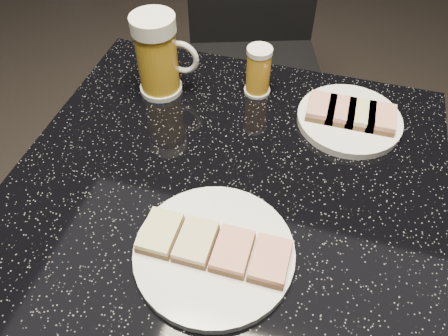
# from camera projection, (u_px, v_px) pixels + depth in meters

# --- Properties ---
(plate_large) EXTENTS (0.23, 0.23, 0.01)m
(plate_large) POSITION_uv_depth(u_px,v_px,m) (214.00, 252.00, 0.61)
(plate_large) COLOR white
(plate_large) RESTS_ON table
(plate_small) EXTENTS (0.19, 0.19, 0.01)m
(plate_small) POSITION_uv_depth(u_px,v_px,m) (349.00, 120.00, 0.79)
(plate_small) COLOR white
(plate_small) RESTS_ON table
(table) EXTENTS (0.70, 0.70, 0.75)m
(table) POSITION_uv_depth(u_px,v_px,m) (224.00, 263.00, 0.88)
(table) COLOR black
(table) RESTS_ON floor
(beer_mug) EXTENTS (0.12, 0.08, 0.16)m
(beer_mug) POSITION_uv_depth(u_px,v_px,m) (158.00, 56.00, 0.80)
(beer_mug) COLOR silver
(beer_mug) RESTS_ON table
(beer_tumbler) EXTENTS (0.05, 0.05, 0.10)m
(beer_tumbler) POSITION_uv_depth(u_px,v_px,m) (258.00, 71.00, 0.82)
(beer_tumbler) COLOR silver
(beer_tumbler) RESTS_ON table
(chair) EXTENTS (0.52, 0.52, 0.87)m
(chair) POSITION_uv_depth(u_px,v_px,m) (254.00, 52.00, 1.38)
(chair) COLOR black
(chair) RESTS_ON floor
(canapes_on_plate_large) EXTENTS (0.21, 0.07, 0.02)m
(canapes_on_plate_large) POSITION_uv_depth(u_px,v_px,m) (214.00, 246.00, 0.60)
(canapes_on_plate_large) COLOR #4C3521
(canapes_on_plate_large) RESTS_ON plate_large
(canapes_on_plate_small) EXTENTS (0.16, 0.07, 0.02)m
(canapes_on_plate_small) POSITION_uv_depth(u_px,v_px,m) (351.00, 113.00, 0.78)
(canapes_on_plate_small) COLOR #4C3521
(canapes_on_plate_small) RESTS_ON plate_small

